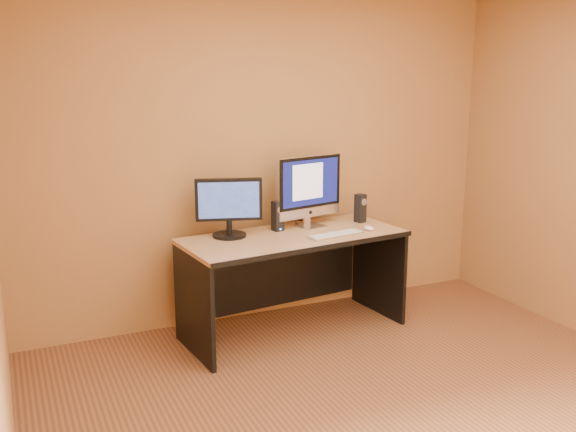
{
  "coord_description": "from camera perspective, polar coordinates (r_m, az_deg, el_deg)",
  "views": [
    {
      "loc": [
        -1.94,
        -2.67,
        1.99
      ],
      "look_at": [
        -0.08,
        1.42,
        0.94
      ],
      "focal_mm": 40.0,
      "sensor_mm": 36.0,
      "label": 1
    }
  ],
  "objects": [
    {
      "name": "desk",
      "position": [
        4.9,
        0.5,
        -6.05
      ],
      "size": [
        1.73,
        0.9,
        0.77
      ],
      "primitive_type": null,
      "rotation": [
        0.0,
        0.0,
        0.1
      ],
      "color": "tan",
      "rests_on": "ground"
    },
    {
      "name": "keyboard",
      "position": [
        4.78,
        4.28,
        -1.65
      ],
      "size": [
        0.46,
        0.18,
        0.02
      ],
      "primitive_type": "cube",
      "rotation": [
        0.0,
        0.0,
        0.14
      ],
      "color": "silver",
      "rests_on": "desk"
    },
    {
      "name": "speaker_right",
      "position": [
        5.19,
        6.44,
        0.69
      ],
      "size": [
        0.09,
        0.09,
        0.23
      ],
      "primitive_type": null,
      "rotation": [
        0.0,
        0.0,
        0.28
      ],
      "color": "black",
      "rests_on": "desk"
    },
    {
      "name": "speaker_left",
      "position": [
        4.88,
        -0.94,
        -0.01
      ],
      "size": [
        0.08,
        0.09,
        0.23
      ],
      "primitive_type": null,
      "rotation": [
        0.0,
        0.0,
        0.19
      ],
      "color": "black",
      "rests_on": "desk"
    },
    {
      "name": "cable_a",
      "position": [
        5.16,
        1.79,
        -0.57
      ],
      "size": [
        0.07,
        0.22,
        0.01
      ],
      "primitive_type": "cylinder",
      "rotation": [
        1.57,
        0.0,
        0.27
      ],
      "color": "black",
      "rests_on": "desk"
    },
    {
      "name": "imac",
      "position": [
        4.97,
        2.09,
        2.22
      ],
      "size": [
        0.62,
        0.33,
        0.57
      ],
      "primitive_type": null,
      "rotation": [
        0.0,
        0.0,
        0.2
      ],
      "color": "silver",
      "rests_on": "desk"
    },
    {
      "name": "mouse",
      "position": [
        4.95,
        7.19,
        -1.07
      ],
      "size": [
        0.07,
        0.11,
        0.04
      ],
      "primitive_type": "ellipsoid",
      "rotation": [
        0.0,
        0.0,
        0.06
      ],
      "color": "white",
      "rests_on": "desk"
    },
    {
      "name": "cable_b",
      "position": [
        5.08,
        0.86,
        -0.79
      ],
      "size": [
        0.06,
        0.18,
        0.01
      ],
      "primitive_type": "cylinder",
      "rotation": [
        1.57,
        0.0,
        -0.26
      ],
      "color": "black",
      "rests_on": "desk"
    },
    {
      "name": "second_monitor",
      "position": [
        4.71,
        -5.28,
        0.73
      ],
      "size": [
        0.55,
        0.38,
        0.44
      ],
      "primitive_type": null,
      "rotation": [
        0.0,
        0.0,
        -0.3
      ],
      "color": "black",
      "rests_on": "desk"
    },
    {
      "name": "walls",
      "position": [
        3.37,
        11.31,
        1.04
      ],
      "size": [
        4.0,
        4.0,
        2.6
      ],
      "primitive_type": null,
      "color": "#9E6D3F",
      "rests_on": "ground"
    },
    {
      "name": "floor",
      "position": [
        3.85,
        10.41,
        -18.23
      ],
      "size": [
        4.0,
        4.0,
        0.0
      ],
      "primitive_type": "plane",
      "color": "brown",
      "rests_on": "ground"
    }
  ]
}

